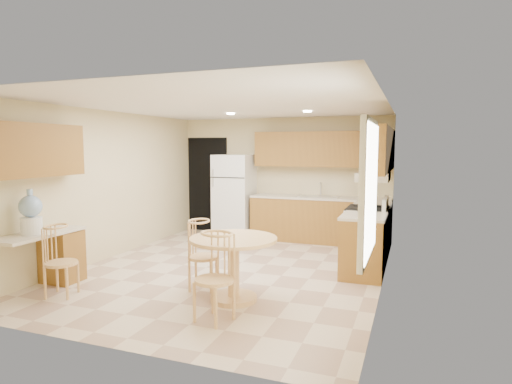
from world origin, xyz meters
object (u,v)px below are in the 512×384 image
(water_crock, at_px, (31,214))
(chair_table_a, at_px, (200,249))
(stove, at_px, (367,234))
(chair_desk, at_px, (55,255))
(refrigerator, at_px, (234,196))
(chair_table_b, at_px, (210,271))
(dining_table, at_px, (234,259))

(water_crock, bearing_deg, chair_table_a, 21.22)
(chair_table_a, bearing_deg, water_crock, -80.24)
(stove, bearing_deg, chair_desk, -138.70)
(chair_table_a, distance_m, chair_desk, 1.79)
(chair_desk, bearing_deg, stove, 114.94)
(refrigerator, height_order, water_crock, refrigerator)
(chair_table_a, relative_size, chair_table_b, 0.96)
(stove, bearing_deg, water_crock, -142.78)
(chair_table_b, bearing_deg, dining_table, -71.23)
(chair_desk, bearing_deg, chair_table_b, 72.37)
(refrigerator, distance_m, chair_desk, 4.33)
(stove, relative_size, chair_desk, 1.21)
(stove, relative_size, chair_table_b, 1.13)
(dining_table, bearing_deg, water_crock, -166.39)
(refrigerator, relative_size, chair_desk, 1.93)
(stove, bearing_deg, chair_table_a, -130.95)
(refrigerator, height_order, chair_desk, refrigerator)
(dining_table, bearing_deg, refrigerator, 112.99)
(stove, xyz_separation_m, chair_table_a, (-1.91, -2.20, 0.09))
(chair_table_a, distance_m, water_crock, 2.22)
(stove, height_order, chair_desk, stove)
(refrigerator, distance_m, stove, 3.15)
(chair_desk, bearing_deg, water_crock, -115.49)
(stove, height_order, chair_table_a, stove)
(chair_table_a, xyz_separation_m, chair_desk, (-1.57, -0.86, -0.01))
(stove, distance_m, chair_desk, 4.63)
(chair_table_a, distance_m, chair_table_b, 1.09)
(stove, relative_size, dining_table, 1.02)
(dining_table, xyz_separation_m, chair_table_b, (0.05, -0.74, 0.07))
(chair_desk, bearing_deg, refrigerator, 155.65)
(refrigerator, height_order, chair_table_b, refrigerator)
(refrigerator, bearing_deg, chair_table_b, -70.05)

